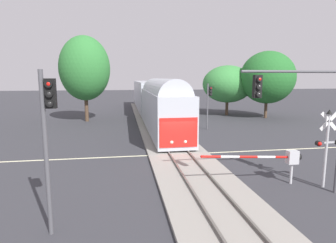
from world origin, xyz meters
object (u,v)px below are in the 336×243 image
Objects in this scene: oak_behind_train at (85,68)px; oak_far_right at (228,84)px; crossing_gate_near at (282,158)px; maple_right_background at (267,78)px; commuter_train at (152,98)px; crossing_signal_mast at (327,141)px; traffic_signal_near_left at (48,127)px; traffic_signal_far_side at (209,99)px; traffic_signal_near_right at (316,99)px.

oak_behind_train is 20.35m from oak_far_right.
crossing_gate_near is 0.60× the size of maple_right_background.
commuter_train is 26.58m from crossing_signal_mast.
traffic_signal_near_left is 34.98m from oak_far_right.
traffic_signal_near_left is at bearing -163.78° from crossing_gate_near.
traffic_signal_far_side is at bearing 86.49° from crossing_gate_near.
traffic_signal_far_side is (11.65, 19.02, -0.59)m from traffic_signal_near_left.
traffic_signal_far_side reaches higher than crossing_gate_near.
oak_behind_train is (-12.78, 24.01, 5.30)m from crossing_gate_near.
oak_behind_train reaches higher than commuter_train.
commuter_train is 6.95× the size of traffic_signal_near_left.
traffic_signal_near_left is (-12.63, -2.38, 1.46)m from crossing_signal_mast.
traffic_signal_near_right is (-0.42, -17.39, 1.31)m from traffic_signal_far_side.
oak_behind_train reaches higher than crossing_gate_near.
traffic_signal_far_side is 0.81× the size of traffic_signal_near_right.
commuter_train is 5.51× the size of oak_far_right.
maple_right_background reaches higher than commuter_train.
traffic_signal_near_right is (4.81, -26.58, 1.85)m from commuter_train.
oak_behind_train reaches higher than traffic_signal_far_side.
crossing_gate_near is 1.38× the size of crossing_signal_mast.
commuter_train is at bearing 99.61° from crossing_gate_near.
traffic_signal_far_side is 12.97m from maple_right_background.
traffic_signal_far_side is 16.32m from oak_behind_train.
traffic_signal_near_left is (-10.67, -3.10, 2.49)m from crossing_gate_near.
oak_far_right reaches higher than traffic_signal_near_right.
crossing_signal_mast is at bearing -59.21° from oak_behind_train.
maple_right_background is 24.32m from oak_behind_train.
maple_right_background is at bearing -2.00° from oak_behind_train.
traffic_signal_near_left is at bearing -102.82° from commuter_train.
traffic_signal_near_right is at bearing -62.36° from oak_behind_train.
crossing_gate_near is 0.94× the size of traffic_signal_near_left.
crossing_signal_mast is at bearing -20.38° from crossing_gate_near.
oak_behind_train is at bearing -172.63° from commuter_train.
traffic_signal_near_left is at bearing -121.49° from traffic_signal_far_side.
commuter_train is at bearing -171.03° from oak_far_right.
oak_behind_train reaches higher than traffic_signal_near_right.
commuter_train is 28.96m from traffic_signal_near_left.
traffic_signal_near_left reaches higher than commuter_train.
traffic_signal_near_left reaches higher than crossing_gate_near.
oak_far_right is at bearing 60.35° from traffic_signal_far_side.
traffic_signal_near_right reaches higher than traffic_signal_far_side.
traffic_signal_near_right is 0.83× the size of oak_far_right.
crossing_gate_near is 28.07m from oak_far_right.
traffic_signal_near_right is at bearing -151.96° from crossing_signal_mast.
crossing_signal_mast is 0.66× the size of traffic_signal_near_right.
traffic_signal_near_left is at bearing -171.72° from traffic_signal_near_right.
traffic_signal_far_side is (5.23, -9.20, 0.54)m from commuter_train.
crossing_gate_near is 2.33m from crossing_signal_mast.
traffic_signal_near_left reaches higher than traffic_signal_far_side.
traffic_signal_near_right reaches higher than crossing_gate_near.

